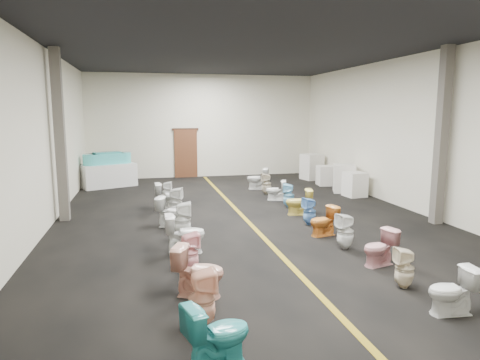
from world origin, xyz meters
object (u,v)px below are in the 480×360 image
at_px(display_table, 108,175).
at_px(toilet_left_4, 185,234).
at_px(appliance_crate_c, 326,176).
at_px(toilet_right_8, 289,195).
at_px(appliance_crate_b, 344,178).
at_px(toilet_right_2, 405,268).
at_px(appliance_crate_d, 312,167).
at_px(toilet_right_9, 276,190).
at_px(bathtub, 107,159).
at_px(toilet_left_0, 218,334).
at_px(toilet_left_2, 199,271).
at_px(toilet_right_3, 380,248).
at_px(toilet_right_10, 266,184).
at_px(toilet_left_7, 175,203).
at_px(toilet_right_1, 452,291).
at_px(toilet_right_5, 324,221).
at_px(toilet_left_6, 172,212).
at_px(toilet_left_8, 169,196).
at_px(appliance_crate_a, 355,184).
at_px(toilet_left_1, 202,299).
at_px(toilet_right_7, 299,202).
at_px(toilet_left_9, 167,192).
at_px(toilet_left_5, 183,220).
at_px(toilet_right_6, 309,211).
at_px(toilet_right_11, 257,179).
at_px(toilet_right_4, 345,231).
at_px(toilet_left_3, 189,253).

distance_m(display_table, toilet_left_4, 8.87).
xyz_separation_m(appliance_crate_c, toilet_right_8, (-2.78, -3.49, -0.01)).
distance_m(appliance_crate_b, toilet_right_2, 8.60).
bearing_deg(appliance_crate_b, toilet_right_8, -144.99).
relative_size(appliance_crate_d, toilet_right_9, 1.64).
bearing_deg(bathtub, toilet_left_0, -103.90).
bearing_deg(toilet_left_2, toilet_right_3, -57.45).
distance_m(toilet_left_2, toilet_right_10, 8.56).
distance_m(toilet_left_0, toilet_left_4, 4.06).
bearing_deg(toilet_right_3, toilet_left_0, -69.09).
distance_m(toilet_left_4, toilet_left_7, 3.08).
height_order(toilet_left_2, toilet_right_1, toilet_left_2).
xyz_separation_m(appliance_crate_d, toilet_left_4, (-6.27, -8.54, -0.14)).
height_order(bathtub, toilet_right_5, bathtub).
xyz_separation_m(toilet_left_6, toilet_left_8, (0.05, 1.99, 0.02)).
xyz_separation_m(appliance_crate_c, toilet_left_2, (-6.26, -9.18, 0.02)).
distance_m(bathtub, appliance_crate_d, 8.41).
distance_m(appliance_crate_a, toilet_left_1, 10.07).
height_order(toilet_right_7, toilet_right_9, toilet_right_7).
bearing_deg(toilet_left_2, toilet_left_0, -158.19).
xyz_separation_m(toilet_left_2, toilet_right_1, (3.44, -1.43, -0.05)).
height_order(display_table, toilet_left_6, display_table).
bearing_deg(appliance_crate_d, toilet_left_9, -151.48).
bearing_deg(toilet_left_1, toilet_right_3, -69.24).
bearing_deg(toilet_right_3, bathtub, -165.60).
bearing_deg(toilet_left_6, appliance_crate_c, -31.98).
height_order(toilet_left_5, toilet_right_7, toilet_left_5).
xyz_separation_m(toilet_right_6, toilet_right_7, (0.12, 1.10, 0.01)).
bearing_deg(toilet_left_1, appliance_crate_b, -39.43).
bearing_deg(toilet_left_6, toilet_left_5, -149.85).
height_order(toilet_left_9, toilet_right_8, toilet_right_8).
bearing_deg(toilet_right_6, toilet_right_11, 170.51).
xyz_separation_m(toilet_right_3, toilet_right_10, (-0.08, 7.26, 0.03)).
distance_m(toilet_left_4, toilet_right_6, 3.65).
bearing_deg(toilet_left_5, toilet_right_3, -122.89).
bearing_deg(toilet_right_8, toilet_right_5, 19.94).
relative_size(toilet_right_5, toilet_right_11, 0.86).
xyz_separation_m(toilet_left_8, toilet_right_2, (3.42, -6.68, -0.06)).
distance_m(toilet_left_1, toilet_right_4, 4.30).
bearing_deg(toilet_left_0, toilet_left_6, -15.72).
xyz_separation_m(toilet_left_4, toilet_right_4, (3.32, -0.50, -0.03)).
distance_m(display_table, toilet_right_10, 6.26).
relative_size(appliance_crate_d, toilet_right_1, 1.56).
bearing_deg(toilet_left_3, toilet_right_10, -35.26).
bearing_deg(toilet_left_0, appliance_crate_c, -46.20).
relative_size(bathtub, toilet_right_5, 2.53).
distance_m(appliance_crate_a, toilet_left_5, 7.20).
bearing_deg(toilet_right_7, toilet_left_9, -114.41).
bearing_deg(toilet_right_10, toilet_left_9, -72.27).
relative_size(toilet_left_4, toilet_right_6, 1.14).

